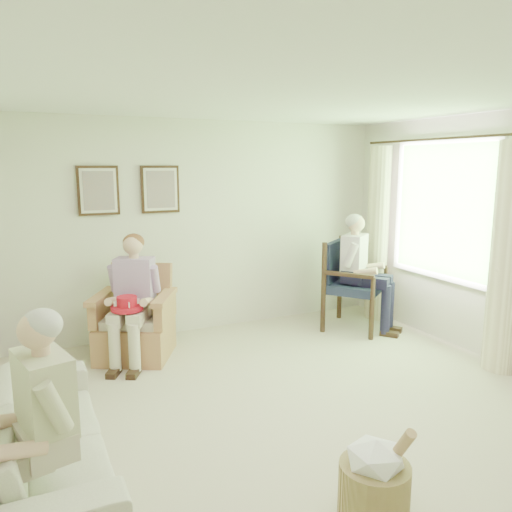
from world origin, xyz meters
name	(u,v)px	position (x,y,z in m)	size (l,w,h in m)	color
floor	(313,431)	(0.00, 0.00, 0.00)	(5.50, 5.50, 0.00)	beige
back_wall	(197,228)	(0.00, 2.75, 1.30)	(5.00, 0.04, 2.60)	silver
ceiling	(321,86)	(0.00, 0.00, 2.60)	(5.00, 5.50, 0.02)	white
window	(443,207)	(2.46, 1.20, 1.58)	(0.13, 2.50, 1.63)	#2D6B23
curtain_left	(506,259)	(2.33, 0.22, 1.15)	(0.34, 0.34, 2.30)	#FFF0C7
curtain_right	(377,234)	(2.33, 2.18, 1.15)	(0.34, 0.34, 2.30)	#FFF0C7
framed_print_left	(98,191)	(-1.15, 2.71, 1.78)	(0.45, 0.05, 0.55)	#382114
framed_print_right	(160,189)	(-0.45, 2.71, 1.78)	(0.45, 0.05, 0.55)	#382114
wicker_armchair	(134,328)	(-0.93, 2.18, 0.31)	(0.77, 0.76, 0.98)	tan
wood_armchair	(351,280)	(1.81, 2.03, 0.60)	(0.71, 0.67, 1.10)	black
sofa	(40,439)	(-1.95, 0.23, 0.30)	(0.79, 2.02, 0.59)	beige
person_wicker	(135,290)	(-0.93, 2.05, 0.77)	(0.40, 0.63, 1.32)	beige
person_dark	(360,263)	(1.81, 1.85, 0.86)	(0.40, 0.63, 1.44)	#1A1836
person_sofa	(38,412)	(-1.95, -0.24, 0.71)	(0.42, 0.63, 1.25)	#BFAF99
red_hat	(127,305)	(-1.05, 1.88, 0.67)	(0.32, 0.32, 0.14)	#B31123
hatbox	(375,478)	(-0.18, -0.97, 0.24)	(0.54, 0.54, 0.62)	tan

